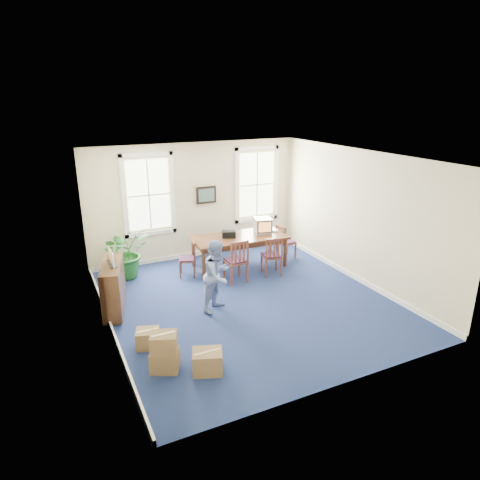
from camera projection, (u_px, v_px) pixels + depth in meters
name	position (u px, v px, depth m)	size (l,w,h in m)	color
floor	(248.00, 301.00, 9.58)	(6.50, 6.50, 0.00)	navy
ceiling	(248.00, 157.00, 8.55)	(6.50, 6.50, 0.00)	white
wall_back	(196.00, 201.00, 11.84)	(6.50, 6.50, 0.00)	beige
wall_front	(347.00, 294.00, 6.29)	(6.50, 6.50, 0.00)	beige
wall_left	(102.00, 255.00, 7.84)	(6.50, 6.50, 0.00)	beige
wall_right	(359.00, 217.00, 10.29)	(6.50, 6.50, 0.00)	beige
baseboard_back	(198.00, 253.00, 12.31)	(6.00, 0.04, 0.12)	white
baseboard_left	(112.00, 328.00, 8.35)	(0.04, 6.50, 0.12)	white
baseboard_right	(353.00, 276.00, 10.77)	(0.04, 6.50, 0.12)	white
window_left	(149.00, 195.00, 11.20)	(1.40, 0.12, 2.20)	white
window_right	(257.00, 185.00, 12.51)	(1.40, 0.12, 2.20)	white
wall_picture	(206.00, 195.00, 11.87)	(0.58, 0.06, 0.48)	black
conference_table	(239.00, 251.00, 11.41)	(2.48, 1.13, 0.84)	#492B19
crt_tv	(263.00, 225.00, 11.56)	(0.44, 0.48, 0.40)	#B7B7BC
game_console	(275.00, 230.00, 11.71)	(0.15, 0.19, 0.05)	white
equipment_bag	(229.00, 234.00, 11.18)	(0.35, 0.23, 0.17)	black
chair_near_left	(235.00, 260.00, 10.44)	(0.50, 0.50, 1.10)	brown
chair_near_right	(272.00, 255.00, 10.87)	(0.47, 0.47, 1.04)	brown
chair_end_left	(187.00, 259.00, 10.81)	(0.40, 0.40, 0.90)	brown
chair_end_right	(286.00, 242.00, 11.99)	(0.43, 0.43, 0.96)	brown
man	(217.00, 275.00, 9.00)	(0.76, 0.59, 1.56)	#7387C2
credenza	(113.00, 288.00, 8.99)	(0.38, 1.34, 1.05)	#492B19
brochure_rack	(111.00, 257.00, 8.77)	(0.13, 0.75, 0.33)	#99999E
potted_plant	(126.00, 252.00, 10.68)	(1.18, 1.03, 1.31)	#164F1B
cardboard_boxes	(173.00, 346.00, 7.23)	(1.25, 1.25, 0.71)	olive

